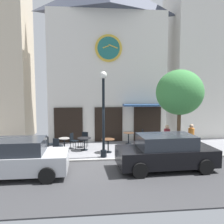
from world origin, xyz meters
The scene contains 19 objects.
ground_plane centered at (0.00, -0.40, -0.02)m, with size 29.47×9.38×0.13m.
clock_building centered at (0.12, 5.45, 5.74)m, with size 7.91×3.62×11.06m.
neighbor_building_right centered at (7.99, 6.29, 5.83)m, with size 6.13×4.02×11.65m.
street_lamp centered at (-0.49, 0.63, 2.25)m, with size 0.36×0.36×4.43m.
street_tree centered at (3.53, 0.60, 3.35)m, with size 2.50×2.25×4.56m.
cafe_table_near_door centered at (-2.64, 2.14, 0.48)m, with size 0.61×0.61×0.73m.
cafe_table_near_curb centered at (-1.50, 2.15, 0.53)m, with size 0.78×0.78×0.72m.
cafe_table_center_left centered at (-0.17, 1.52, 0.54)m, with size 0.73×0.73×0.76m.
cafe_table_center_right centered at (1.30, 3.34, 0.52)m, with size 0.68×0.68×0.75m.
cafe_table_center centered at (2.60, 2.62, 0.52)m, with size 0.74×0.74×0.72m.
cafe_chair_facing_street centered at (-1.48, 2.95, 0.53)m, with size 0.49×0.49×0.90m.
cafe_chair_left_end centered at (-2.95, 1.36, 0.53)m, with size 0.54×0.54×0.90m.
cafe_chair_outer centered at (-2.16, 2.66, 0.53)m, with size 0.53×0.53×0.90m.
cafe_chair_under_awning centered at (2.16, 3.46, 0.53)m, with size 0.41×0.41×0.90m.
cafe_chair_right_end centered at (-3.42, 1.91, 0.53)m, with size 0.50×0.50×0.90m.
pedestrian_orange centered at (4.22, 0.57, 0.86)m, with size 0.38×0.38×1.67m.
pedestrian_maroon centered at (2.84, 0.45, 0.86)m, with size 0.44×0.44×1.67m.
parked_car_silver centered at (-4.32, -1.75, 0.76)m, with size 4.31×2.04×1.55m.
parked_car_black centered at (2.12, -1.52, 0.76)m, with size 4.37×2.16×1.55m.
Camera 1 is at (-1.41, -11.84, 3.69)m, focal length 39.35 mm.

